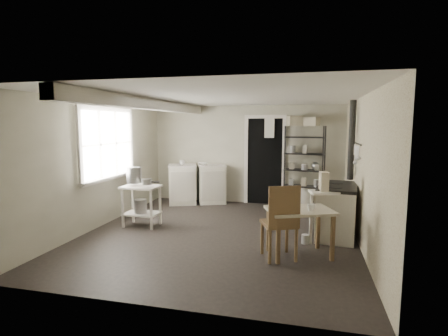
% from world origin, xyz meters
% --- Properties ---
extents(floor, '(5.00, 5.00, 0.00)m').
position_xyz_m(floor, '(0.00, 0.00, 0.00)').
color(floor, black).
rests_on(floor, ground).
extents(ceiling, '(5.00, 5.00, 0.00)m').
position_xyz_m(ceiling, '(0.00, 0.00, 2.30)').
color(ceiling, silver).
rests_on(ceiling, wall_back).
extents(wall_back, '(4.50, 0.02, 2.30)m').
position_xyz_m(wall_back, '(0.00, 2.50, 1.15)').
color(wall_back, '#B6B19B').
rests_on(wall_back, ground).
extents(wall_front, '(4.50, 0.02, 2.30)m').
position_xyz_m(wall_front, '(0.00, -2.50, 1.15)').
color(wall_front, '#B6B19B').
rests_on(wall_front, ground).
extents(wall_left, '(0.02, 5.00, 2.30)m').
position_xyz_m(wall_left, '(-2.25, 0.00, 1.15)').
color(wall_left, '#B6B19B').
rests_on(wall_left, ground).
extents(wall_right, '(0.02, 5.00, 2.30)m').
position_xyz_m(wall_right, '(2.25, 0.00, 1.15)').
color(wall_right, '#B6B19B').
rests_on(wall_right, ground).
extents(window, '(0.12, 1.76, 1.28)m').
position_xyz_m(window, '(-2.22, 0.20, 1.50)').
color(window, silver).
rests_on(window, wall_left).
extents(doorway, '(0.96, 0.10, 2.08)m').
position_xyz_m(doorway, '(0.45, 2.47, 1.00)').
color(doorway, silver).
rests_on(doorway, ground).
extents(ceiling_beam, '(0.18, 5.00, 0.18)m').
position_xyz_m(ceiling_beam, '(-1.20, 0.00, 2.20)').
color(ceiling_beam, silver).
rests_on(ceiling_beam, ceiling).
extents(wallpaper_panel, '(0.01, 5.00, 2.30)m').
position_xyz_m(wallpaper_panel, '(2.24, 0.00, 1.15)').
color(wallpaper_panel, beige).
rests_on(wallpaper_panel, wall_right).
extents(utensil_rail, '(0.06, 1.20, 0.44)m').
position_xyz_m(utensil_rail, '(2.19, 0.60, 1.55)').
color(utensil_rail, '#ACACAF').
rests_on(utensil_rail, wall_right).
extents(prep_table, '(0.66, 0.47, 0.75)m').
position_xyz_m(prep_table, '(-1.51, 0.12, 0.40)').
color(prep_table, silver).
rests_on(prep_table, ground).
extents(stockpot, '(0.32, 0.32, 0.29)m').
position_xyz_m(stockpot, '(-1.66, 0.14, 0.94)').
color(stockpot, '#ACACAF').
rests_on(stockpot, prep_table).
extents(saucepan, '(0.21, 0.21, 0.10)m').
position_xyz_m(saucepan, '(-1.35, 0.01, 0.85)').
color(saucepan, '#ACACAF').
rests_on(saucepan, prep_table).
extents(bucket, '(0.26, 0.26, 0.25)m').
position_xyz_m(bucket, '(-1.51, 0.06, 0.39)').
color(bucket, '#ACACAF').
rests_on(bucket, prep_table).
extents(base_cabinets, '(1.52, 1.06, 0.92)m').
position_xyz_m(base_cabinets, '(-1.11, 2.18, 0.46)').
color(base_cabinets, beige).
rests_on(base_cabinets, ground).
extents(mixing_bowl, '(0.38, 0.38, 0.07)m').
position_xyz_m(mixing_bowl, '(-0.96, 2.14, 0.96)').
color(mixing_bowl, silver).
rests_on(mixing_bowl, base_cabinets).
extents(counter_cup, '(0.15, 0.15, 0.11)m').
position_xyz_m(counter_cup, '(-1.46, 2.11, 0.97)').
color(counter_cup, silver).
rests_on(counter_cup, base_cabinets).
extents(shelf_rack, '(0.91, 0.48, 1.83)m').
position_xyz_m(shelf_rack, '(1.36, 2.31, 0.95)').
color(shelf_rack, black).
rests_on(shelf_rack, ground).
extents(shelf_jar, '(0.10, 0.10, 0.20)m').
position_xyz_m(shelf_jar, '(1.00, 2.35, 1.37)').
color(shelf_jar, silver).
rests_on(shelf_jar, shelf_rack).
extents(storage_box_a, '(0.38, 0.36, 0.21)m').
position_xyz_m(storage_box_a, '(1.12, 2.36, 2.01)').
color(storage_box_a, beige).
rests_on(storage_box_a, shelf_rack).
extents(storage_box_b, '(0.36, 0.35, 0.18)m').
position_xyz_m(storage_box_b, '(1.49, 2.27, 1.99)').
color(storage_box_b, beige).
rests_on(storage_box_b, shelf_rack).
extents(stove, '(0.73, 1.16, 0.86)m').
position_xyz_m(stove, '(1.92, 0.36, 0.44)').
color(stove, beige).
rests_on(stove, ground).
extents(stovepipe, '(0.13, 0.13, 1.52)m').
position_xyz_m(stovepipe, '(2.16, 0.76, 1.59)').
color(stovepipe, black).
rests_on(stovepipe, stove).
extents(side_ledge, '(0.61, 0.44, 0.85)m').
position_xyz_m(side_ledge, '(1.75, -0.09, 0.43)').
color(side_ledge, silver).
rests_on(side_ledge, ground).
extents(oats_box, '(0.15, 0.21, 0.29)m').
position_xyz_m(oats_box, '(1.68, -0.13, 1.01)').
color(oats_box, beige).
rests_on(oats_box, side_ledge).
extents(work_table, '(1.06, 0.90, 0.68)m').
position_xyz_m(work_table, '(1.34, -0.70, 0.38)').
color(work_table, beige).
rests_on(work_table, ground).
extents(table_cup, '(0.12, 0.12, 0.10)m').
position_xyz_m(table_cup, '(1.49, -0.76, 0.81)').
color(table_cup, silver).
rests_on(table_cup, work_table).
extents(chair, '(0.58, 0.59, 1.06)m').
position_xyz_m(chair, '(1.07, -0.86, 0.48)').
color(chair, '#523A23').
rests_on(chair, ground).
extents(flour_sack, '(0.49, 0.44, 0.51)m').
position_xyz_m(flour_sack, '(1.33, 1.95, 0.24)').
color(flour_sack, silver).
rests_on(flour_sack, ground).
extents(floor_crock, '(0.13, 0.13, 0.15)m').
position_xyz_m(floor_crock, '(1.43, -0.17, 0.07)').
color(floor_crock, silver).
rests_on(floor_crock, ground).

